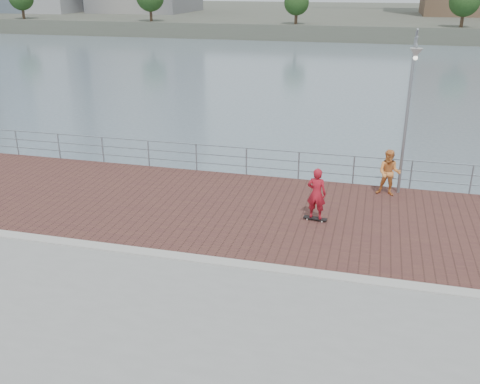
% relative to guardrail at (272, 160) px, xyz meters
% --- Properties ---
extents(water, '(400.00, 400.00, 0.00)m').
position_rel_guardrail_xyz_m(water, '(-0.00, -7.00, -2.69)').
color(water, slate).
rests_on(water, ground).
extents(brick_lane, '(40.00, 6.80, 0.02)m').
position_rel_guardrail_xyz_m(brick_lane, '(-0.00, -3.40, -0.68)').
color(brick_lane, brown).
rests_on(brick_lane, seawall).
extents(curb, '(40.00, 0.40, 0.06)m').
position_rel_guardrail_xyz_m(curb, '(-0.00, -7.00, -0.66)').
color(curb, '#B7B5AD').
rests_on(curb, seawall).
extents(far_shore, '(320.00, 95.00, 2.50)m').
position_rel_guardrail_xyz_m(far_shore, '(-0.00, 115.50, -1.44)').
color(far_shore, '#4C5142').
rests_on(far_shore, ground).
extents(guardrail, '(39.06, 0.06, 1.13)m').
position_rel_guardrail_xyz_m(guardrail, '(0.00, 0.00, 0.00)').
color(guardrail, '#8C9EA8').
rests_on(guardrail, brick_lane).
extents(street_lamp, '(0.40, 1.16, 5.45)m').
position_rel_guardrail_xyz_m(street_lamp, '(4.72, -0.90, 3.18)').
color(street_lamp, gray).
rests_on(street_lamp, brick_lane).
extents(skateboard, '(0.77, 0.30, 0.09)m').
position_rel_guardrail_xyz_m(skateboard, '(2.12, -3.65, -0.60)').
color(skateboard, black).
rests_on(skateboard, brick_lane).
extents(skateboarder, '(0.66, 0.48, 1.66)m').
position_rel_guardrail_xyz_m(skateboarder, '(2.12, -3.65, 0.24)').
color(skateboarder, '#B61827').
rests_on(skateboarder, skateboard).
extents(bystander, '(0.88, 0.73, 1.65)m').
position_rel_guardrail_xyz_m(bystander, '(4.33, -0.84, 0.16)').
color(bystander, '#EF9346').
rests_on(bystander, brick_lane).
extents(shoreline_trees, '(144.34, 4.69, 6.26)m').
position_rel_guardrail_xyz_m(shoreline_trees, '(5.49, 70.00, 3.47)').
color(shoreline_trees, '#473323').
rests_on(shoreline_trees, far_shore).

